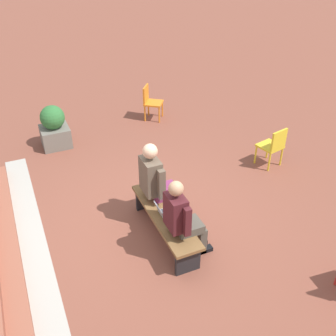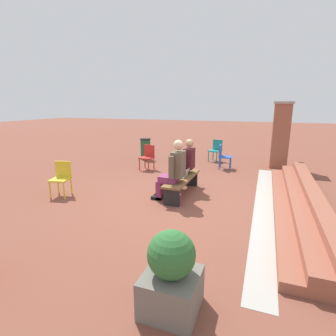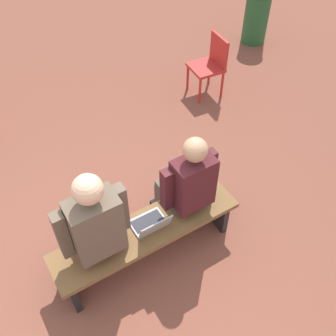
% 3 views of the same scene
% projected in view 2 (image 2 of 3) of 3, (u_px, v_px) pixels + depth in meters
% --- Properties ---
extents(ground_plane, '(60.00, 60.00, 0.00)m').
position_uv_depth(ground_plane, '(182.00, 200.00, 6.21)').
color(ground_plane, brown).
extents(concrete_strip, '(6.73, 0.40, 0.01)m').
position_uv_depth(concrete_strip, '(264.00, 204.00, 5.93)').
color(concrete_strip, '#A8A399').
rests_on(concrete_strip, ground).
extents(brick_steps, '(5.93, 0.90, 0.45)m').
position_uv_depth(brick_steps, '(301.00, 201.00, 5.64)').
color(brick_steps, '#93513D').
rests_on(brick_steps, ground).
extents(brick_pillar_left_of_steps, '(0.64, 0.64, 2.30)m').
position_uv_depth(brick_pillar_left_of_steps, '(281.00, 135.00, 9.16)').
color(brick_pillar_left_of_steps, '#93513D').
rests_on(brick_pillar_left_of_steps, ground).
extents(bench, '(1.80, 0.44, 0.45)m').
position_uv_depth(bench, '(182.00, 181.00, 6.51)').
color(bench, brown).
rests_on(bench, ground).
extents(person_student, '(0.54, 0.69, 1.35)m').
position_uv_depth(person_student, '(185.00, 163.00, 6.87)').
color(person_student, '#4C473D').
rests_on(person_student, ground).
extents(person_adult, '(0.60, 0.76, 1.44)m').
position_uv_depth(person_adult, '(173.00, 169.00, 6.02)').
color(person_adult, '#7F2D5B').
rests_on(person_adult, ground).
extents(laptop, '(0.32, 0.29, 0.21)m').
position_uv_depth(laptop, '(183.00, 175.00, 6.51)').
color(laptop, '#9EA0A5').
rests_on(laptop, bench).
extents(plastic_chair_foreground, '(0.53, 0.53, 0.84)m').
position_uv_depth(plastic_chair_foreground, '(216.00, 149.00, 10.35)').
color(plastic_chair_foreground, teal).
rests_on(plastic_chair_foreground, ground).
extents(plastic_chair_far_left, '(0.44, 0.44, 0.84)m').
position_uv_depth(plastic_chair_far_left, '(223.00, 155.00, 9.14)').
color(plastic_chair_far_left, '#2D56B7').
rests_on(plastic_chair_far_left, ground).
extents(plastic_chair_by_pillar, '(0.46, 0.46, 0.84)m').
position_uv_depth(plastic_chair_by_pillar, '(148.00, 156.00, 9.05)').
color(plastic_chair_by_pillar, red).
rests_on(plastic_chair_by_pillar, ground).
extents(plastic_chair_mid_courtyard, '(0.50, 0.50, 0.84)m').
position_uv_depth(plastic_chair_mid_courtyard, '(62.00, 176.00, 6.46)').
color(plastic_chair_mid_courtyard, gold).
rests_on(plastic_chair_mid_courtyard, ground).
extents(planter, '(0.60, 0.60, 0.94)m').
position_uv_depth(planter, '(171.00, 275.00, 2.81)').
color(planter, '#6B665B').
rests_on(planter, ground).
extents(litter_bin, '(0.42, 0.42, 0.86)m').
position_uv_depth(litter_bin, '(146.00, 149.00, 10.69)').
color(litter_bin, '#23562D').
rests_on(litter_bin, ground).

